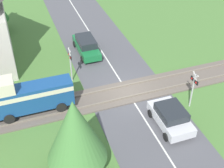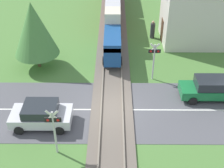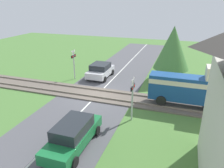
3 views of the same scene
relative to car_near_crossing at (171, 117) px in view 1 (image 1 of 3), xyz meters
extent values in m
plane|color=#4C7A38|center=(4.40, 1.44, -0.79)|extent=(60.00, 60.00, 0.00)
cube|color=#515156|center=(4.40, 1.44, -0.78)|extent=(48.00, 6.40, 0.02)
cube|color=silver|center=(4.40, 1.44, -0.77)|extent=(48.00, 0.12, 0.00)
cube|color=#665B51|center=(4.40, 1.44, -0.73)|extent=(2.80, 48.00, 0.12)
cube|color=slate|center=(3.68, 1.44, -0.61)|extent=(0.10, 48.00, 0.12)
cube|color=slate|center=(5.12, 1.44, -0.61)|extent=(0.10, 48.00, 0.12)
cube|color=navy|center=(4.40, 8.79, 0.78)|extent=(1.35, 5.75, 1.90)
cube|color=beige|center=(4.40, 8.79, 1.30)|extent=(1.37, 5.75, 0.36)
cube|color=beige|center=(4.40, 10.74, 2.18)|extent=(1.35, 1.84, 0.90)
cylinder|color=black|center=(3.68, 6.95, -0.17)|extent=(0.14, 0.76, 0.76)
cylinder|color=black|center=(5.12, 6.95, -0.17)|extent=(0.14, 0.76, 0.76)
cylinder|color=black|center=(3.68, 10.63, -0.17)|extent=(0.14, 0.76, 0.76)
cylinder|color=black|center=(5.12, 10.63, -0.17)|extent=(0.14, 0.76, 0.76)
cube|color=silver|center=(0.00, 0.00, -0.17)|extent=(3.78, 1.89, 0.65)
cube|color=#23282D|center=(0.00, 0.00, 0.44)|extent=(2.08, 1.74, 0.56)
cylinder|color=black|center=(1.23, 0.95, -0.49)|extent=(0.60, 0.18, 0.60)
cylinder|color=black|center=(1.23, -0.95, -0.49)|extent=(0.60, 0.18, 0.60)
cylinder|color=black|center=(-1.23, 0.95, -0.49)|extent=(0.60, 0.18, 0.60)
cylinder|color=black|center=(-1.23, -0.95, -0.49)|extent=(0.60, 0.18, 0.60)
cube|color=#197038|center=(11.42, 2.88, -0.17)|extent=(4.51, 1.65, 0.63)
cube|color=#23282D|center=(11.42, 2.88, 0.46)|extent=(2.48, 1.52, 0.64)
cylinder|color=black|center=(9.95, 2.06, -0.49)|extent=(0.60, 0.18, 0.60)
cylinder|color=black|center=(9.95, 3.70, -0.49)|extent=(0.60, 0.18, 0.60)
cylinder|color=black|center=(12.89, 2.06, -0.49)|extent=(0.60, 0.18, 0.60)
cylinder|color=black|center=(12.89, 3.70, -0.49)|extent=(0.60, 0.18, 0.60)
cylinder|color=#B7B7B7|center=(1.30, -2.38, 0.69)|extent=(0.12, 0.12, 2.96)
cube|color=black|center=(1.30, -2.38, 1.64)|extent=(0.90, 0.08, 0.28)
sphere|color=red|center=(1.03, -2.38, 1.64)|extent=(0.18, 0.18, 0.18)
sphere|color=red|center=(1.57, -2.38, 1.64)|extent=(0.18, 0.18, 0.18)
cube|color=silver|center=(1.30, -2.38, 1.92)|extent=(0.72, 0.04, 0.72)
cube|color=silver|center=(1.30, -2.38, 1.92)|extent=(0.72, 0.04, 0.72)
cylinder|color=#B7B7B7|center=(7.50, 5.26, 0.69)|extent=(0.12, 0.12, 2.96)
cube|color=black|center=(7.50, 5.26, 1.64)|extent=(0.90, 0.08, 0.28)
sphere|color=red|center=(7.77, 5.26, 1.64)|extent=(0.18, 0.18, 0.18)
sphere|color=red|center=(7.23, 5.26, 1.64)|extent=(0.18, 0.18, 0.18)
cube|color=silver|center=(7.50, 5.26, 1.92)|extent=(0.72, 0.04, 0.72)
cube|color=silver|center=(7.50, 5.26, 1.92)|extent=(0.72, 0.04, 0.72)
cylinder|color=brown|center=(-1.59, 7.05, -0.17)|extent=(0.24, 0.24, 1.24)
cone|color=#477F3D|center=(-1.59, 7.05, 2.56)|extent=(3.52, 3.52, 4.22)
camera|label=1|loc=(-13.63, 9.17, 14.88)|focal=50.00mm
camera|label=2|loc=(4.52, -14.89, 12.55)|focal=50.00mm
camera|label=3|loc=(20.45, 8.20, 7.02)|focal=35.00mm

